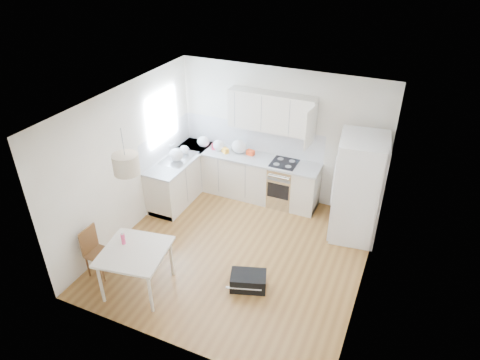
{
  "coord_description": "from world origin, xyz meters",
  "views": [
    {
      "loc": [
        2.38,
        -5.25,
        4.89
      ],
      "look_at": [
        -0.12,
        0.4,
        1.22
      ],
      "focal_mm": 32.0,
      "sensor_mm": 36.0,
      "label": 1
    }
  ],
  "objects_px": {
    "refrigerator": "(359,188)",
    "gym_bag": "(248,281)",
    "dining_chair": "(99,253)",
    "dining_table": "(135,255)"
  },
  "relations": [
    {
      "from": "refrigerator",
      "to": "gym_bag",
      "type": "relative_size",
      "value": 3.46
    },
    {
      "from": "refrigerator",
      "to": "gym_bag",
      "type": "height_order",
      "value": "refrigerator"
    },
    {
      "from": "refrigerator",
      "to": "dining_chair",
      "type": "distance_m",
      "value": 4.49
    },
    {
      "from": "refrigerator",
      "to": "dining_chair",
      "type": "bearing_deg",
      "value": -149.28
    },
    {
      "from": "refrigerator",
      "to": "gym_bag",
      "type": "distance_m",
      "value": 2.55
    },
    {
      "from": "refrigerator",
      "to": "dining_table",
      "type": "bearing_deg",
      "value": -142.23
    },
    {
      "from": "dining_chair",
      "to": "gym_bag",
      "type": "height_order",
      "value": "dining_chair"
    },
    {
      "from": "dining_table",
      "to": "dining_chair",
      "type": "distance_m",
      "value": 0.78
    },
    {
      "from": "dining_chair",
      "to": "gym_bag",
      "type": "xyz_separation_m",
      "value": [
        2.3,
        0.67,
        -0.3
      ]
    },
    {
      "from": "refrigerator",
      "to": "dining_table",
      "type": "relative_size",
      "value": 1.76
    }
  ]
}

